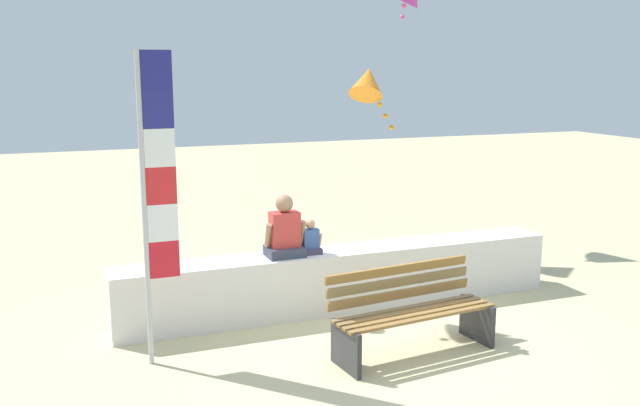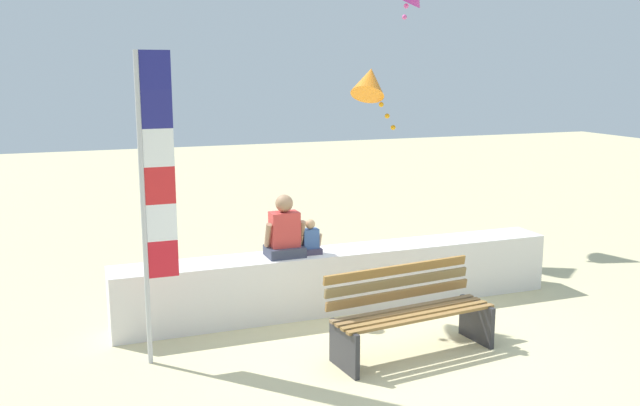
{
  "view_description": "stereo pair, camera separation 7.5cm",
  "coord_description": "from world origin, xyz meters",
  "px_view_note": "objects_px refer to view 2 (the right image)",
  "views": [
    {
      "loc": [
        -3.23,
        -6.22,
        2.91
      ],
      "look_at": [
        -0.3,
        1.32,
        1.34
      ],
      "focal_mm": 38.95,
      "sensor_mm": 36.0,
      "label": 1
    },
    {
      "loc": [
        -3.16,
        -6.25,
        2.91
      ],
      "look_at": [
        -0.3,
        1.32,
        1.34
      ],
      "focal_mm": 38.95,
      "sensor_mm": 36.0,
      "label": 2
    }
  ],
  "objects_px": {
    "park_bench": "(409,313)",
    "kite_orange": "(370,82)",
    "person_adult": "(284,232)",
    "person_child": "(310,240)",
    "flag_banner": "(153,187)"
  },
  "relations": [
    {
      "from": "flag_banner",
      "to": "kite_orange",
      "type": "relative_size",
      "value": 2.78
    },
    {
      "from": "flag_banner",
      "to": "park_bench",
      "type": "bearing_deg",
      "value": -15.34
    },
    {
      "from": "person_child",
      "to": "kite_orange",
      "type": "height_order",
      "value": "kite_orange"
    },
    {
      "from": "park_bench",
      "to": "kite_orange",
      "type": "xyz_separation_m",
      "value": [
        1.42,
        4.15,
        2.28
      ]
    },
    {
      "from": "kite_orange",
      "to": "park_bench",
      "type": "bearing_deg",
      "value": -108.92
    },
    {
      "from": "person_adult",
      "to": "kite_orange",
      "type": "distance_m",
      "value": 3.89
    },
    {
      "from": "park_bench",
      "to": "person_adult",
      "type": "bearing_deg",
      "value": 120.45
    },
    {
      "from": "person_child",
      "to": "person_adult",
      "type": "bearing_deg",
      "value": -179.93
    },
    {
      "from": "park_bench",
      "to": "person_child",
      "type": "xyz_separation_m",
      "value": [
        -0.55,
        1.49,
        0.48
      ]
    },
    {
      "from": "park_bench",
      "to": "flag_banner",
      "type": "xyz_separation_m",
      "value": [
        -2.46,
        0.67,
        1.37
      ]
    },
    {
      "from": "flag_banner",
      "to": "person_child",
      "type": "bearing_deg",
      "value": 23.02
    },
    {
      "from": "park_bench",
      "to": "kite_orange",
      "type": "height_order",
      "value": "kite_orange"
    },
    {
      "from": "flag_banner",
      "to": "person_adult",
      "type": "bearing_deg",
      "value": 27.05
    },
    {
      "from": "park_bench",
      "to": "person_adult",
      "type": "height_order",
      "value": "person_adult"
    },
    {
      "from": "person_child",
      "to": "flag_banner",
      "type": "bearing_deg",
      "value": -156.98
    }
  ]
}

